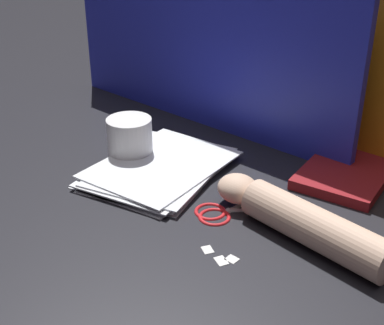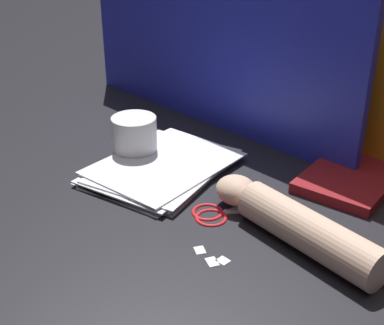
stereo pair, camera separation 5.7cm
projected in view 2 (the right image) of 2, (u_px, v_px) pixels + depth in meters
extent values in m
plane|color=black|center=(197.00, 206.00, 0.97)|extent=(6.00, 6.00, 0.00)
cube|color=#2833D1|center=(210.00, 48.00, 1.24)|extent=(0.80, 0.19, 0.37)
cube|color=orange|center=(380.00, 42.00, 1.02)|extent=(0.76, 0.17, 0.50)
cube|color=white|center=(161.00, 170.00, 1.09)|extent=(0.24, 0.30, 0.00)
cube|color=white|center=(159.00, 169.00, 1.09)|extent=(0.22, 0.29, 0.00)
cube|color=white|center=(163.00, 167.00, 1.09)|extent=(0.23, 0.29, 0.00)
cube|color=white|center=(159.00, 167.00, 1.08)|extent=(0.22, 0.29, 0.00)
cube|color=white|center=(164.00, 165.00, 1.08)|extent=(0.23, 0.30, 0.00)
cube|color=white|center=(164.00, 163.00, 1.08)|extent=(0.24, 0.30, 0.00)
cube|color=maroon|center=(350.00, 178.00, 1.04)|extent=(0.17, 0.22, 0.02)
sphere|color=silver|center=(226.00, 210.00, 0.95)|extent=(0.01, 0.01, 0.01)
cylinder|color=silver|center=(248.00, 202.00, 0.97)|extent=(0.05, 0.10, 0.01)
torus|color=red|center=(211.00, 216.00, 0.93)|extent=(0.07, 0.07, 0.01)
cylinder|color=silver|center=(254.00, 210.00, 0.95)|extent=(0.09, 0.06, 0.01)
torus|color=red|center=(208.00, 210.00, 0.95)|extent=(0.08, 0.08, 0.01)
cylinder|color=beige|center=(309.00, 232.00, 0.84)|extent=(0.27, 0.14, 0.07)
ellipsoid|color=beige|center=(236.00, 190.00, 0.95)|extent=(0.10, 0.09, 0.05)
cube|color=white|center=(223.00, 260.00, 0.82)|extent=(0.02, 0.02, 0.00)
cube|color=white|center=(212.00, 262.00, 0.82)|extent=(0.03, 0.03, 0.00)
cube|color=white|center=(200.00, 250.00, 0.85)|extent=(0.03, 0.03, 0.00)
cylinder|color=white|center=(135.00, 137.00, 1.13)|extent=(0.09, 0.09, 0.09)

